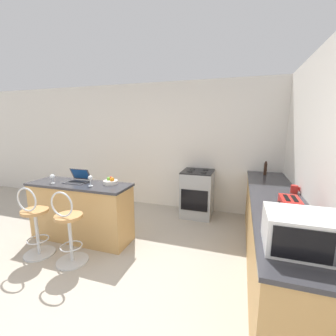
{
  "coord_description": "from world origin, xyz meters",
  "views": [
    {
      "loc": [
        1.7,
        -1.78,
        1.77
      ],
      "look_at": [
        0.47,
        1.98,
        0.99
      ],
      "focal_mm": 24.0,
      "sensor_mm": 36.0,
      "label": 1
    }
  ],
  "objects_px": {
    "toaster": "(290,206)",
    "wine_glass_short": "(90,178)",
    "wine_glass_tall": "(52,177)",
    "microwave": "(302,232)",
    "stove_range": "(197,193)",
    "bar_stool_near": "(35,224)",
    "laptop": "(78,179)",
    "bar_stool_far": "(69,230)",
    "pepper_mill": "(265,168)",
    "fruit_bowl": "(111,181)",
    "mug_red": "(294,189)"
  },
  "relations": [
    {
      "from": "laptop",
      "to": "fruit_bowl",
      "type": "height_order",
      "value": "laptop"
    },
    {
      "from": "bar_stool_far",
      "to": "laptop",
      "type": "xyz_separation_m",
      "value": [
        -0.35,
        0.65,
        0.49
      ]
    },
    {
      "from": "bar_stool_near",
      "to": "toaster",
      "type": "distance_m",
      "value": 3.1
    },
    {
      "from": "microwave",
      "to": "wine_glass_tall",
      "type": "distance_m",
      "value": 3.24
    },
    {
      "from": "laptop",
      "to": "stove_range",
      "type": "relative_size",
      "value": 0.37
    },
    {
      "from": "wine_glass_tall",
      "to": "wine_glass_short",
      "type": "relative_size",
      "value": 0.9
    },
    {
      "from": "wine_glass_short",
      "to": "bar_stool_far",
      "type": "bearing_deg",
      "value": -87.71
    },
    {
      "from": "toaster",
      "to": "wine_glass_tall",
      "type": "distance_m",
      "value": 3.16
    },
    {
      "from": "bar_stool_far",
      "to": "microwave",
      "type": "distance_m",
      "value": 2.56
    },
    {
      "from": "microwave",
      "to": "wine_glass_tall",
      "type": "bearing_deg",
      "value": 163.92
    },
    {
      "from": "microwave",
      "to": "stove_range",
      "type": "height_order",
      "value": "microwave"
    },
    {
      "from": "stove_range",
      "to": "mug_red",
      "type": "relative_size",
      "value": 8.48
    },
    {
      "from": "bar_stool_far",
      "to": "wine_glass_tall",
      "type": "relative_size",
      "value": 7.05
    },
    {
      "from": "laptop",
      "to": "wine_glass_tall",
      "type": "relative_size",
      "value": 2.4
    },
    {
      "from": "laptop",
      "to": "stove_range",
      "type": "bearing_deg",
      "value": 40.72
    },
    {
      "from": "pepper_mill",
      "to": "toaster",
      "type": "bearing_deg",
      "value": -88.17
    },
    {
      "from": "bar_stool_far",
      "to": "wine_glass_short",
      "type": "distance_m",
      "value": 0.75
    },
    {
      "from": "fruit_bowl",
      "to": "mug_red",
      "type": "bearing_deg",
      "value": 7.8
    },
    {
      "from": "laptop",
      "to": "pepper_mill",
      "type": "xyz_separation_m",
      "value": [
        2.79,
        1.42,
        0.06
      ]
    },
    {
      "from": "toaster",
      "to": "bar_stool_near",
      "type": "bearing_deg",
      "value": -175.61
    },
    {
      "from": "mug_red",
      "to": "wine_glass_short",
      "type": "distance_m",
      "value": 2.77
    },
    {
      "from": "fruit_bowl",
      "to": "pepper_mill",
      "type": "bearing_deg",
      "value": 31.46
    },
    {
      "from": "bar_stool_far",
      "to": "toaster",
      "type": "bearing_deg",
      "value": 5.37
    },
    {
      "from": "bar_stool_near",
      "to": "toaster",
      "type": "bearing_deg",
      "value": 4.39
    },
    {
      "from": "bar_stool_near",
      "to": "wine_glass_tall",
      "type": "relative_size",
      "value": 7.05
    },
    {
      "from": "toaster",
      "to": "wine_glass_short",
      "type": "height_order",
      "value": "toaster"
    },
    {
      "from": "toaster",
      "to": "fruit_bowl",
      "type": "height_order",
      "value": "toaster"
    },
    {
      "from": "pepper_mill",
      "to": "wine_glass_short",
      "type": "relative_size",
      "value": 1.57
    },
    {
      "from": "laptop",
      "to": "bar_stool_near",
      "type": "bearing_deg",
      "value": -107.24
    },
    {
      "from": "bar_stool_near",
      "to": "bar_stool_far",
      "type": "height_order",
      "value": "same"
    },
    {
      "from": "stove_range",
      "to": "wine_glass_short",
      "type": "bearing_deg",
      "value": -129.97
    },
    {
      "from": "toaster",
      "to": "mug_red",
      "type": "xyz_separation_m",
      "value": [
        0.2,
        0.81,
        -0.03
      ]
    },
    {
      "from": "microwave",
      "to": "pepper_mill",
      "type": "distance_m",
      "value": 2.51
    },
    {
      "from": "microwave",
      "to": "wine_glass_short",
      "type": "relative_size",
      "value": 3.21
    },
    {
      "from": "wine_glass_short",
      "to": "fruit_bowl",
      "type": "bearing_deg",
      "value": 40.81
    },
    {
      "from": "stove_range",
      "to": "mug_red",
      "type": "distance_m",
      "value": 1.82
    },
    {
      "from": "bar_stool_near",
      "to": "stove_range",
      "type": "xyz_separation_m",
      "value": [
        1.81,
        2.04,
        -0.01
      ]
    },
    {
      "from": "mug_red",
      "to": "wine_glass_short",
      "type": "xyz_separation_m",
      "value": [
        -2.72,
        -0.53,
        0.06
      ]
    },
    {
      "from": "microwave",
      "to": "wine_glass_tall",
      "type": "height_order",
      "value": "microwave"
    },
    {
      "from": "wine_glass_short",
      "to": "pepper_mill",
      "type": "bearing_deg",
      "value": 32.36
    },
    {
      "from": "laptop",
      "to": "stove_range",
      "type": "distance_m",
      "value": 2.18
    },
    {
      "from": "microwave",
      "to": "pepper_mill",
      "type": "relative_size",
      "value": 2.05
    },
    {
      "from": "bar_stool_near",
      "to": "wine_glass_tall",
      "type": "distance_m",
      "value": 0.72
    },
    {
      "from": "mug_red",
      "to": "fruit_bowl",
      "type": "xyz_separation_m",
      "value": [
        -2.5,
        -0.34,
        -0.01
      ]
    },
    {
      "from": "laptop",
      "to": "stove_range",
      "type": "height_order",
      "value": "laptop"
    },
    {
      "from": "bar_stool_near",
      "to": "microwave",
      "type": "bearing_deg",
      "value": -8.18
    },
    {
      "from": "laptop",
      "to": "pepper_mill",
      "type": "distance_m",
      "value": 3.13
    },
    {
      "from": "laptop",
      "to": "fruit_bowl",
      "type": "relative_size",
      "value": 1.58
    },
    {
      "from": "toaster",
      "to": "pepper_mill",
      "type": "height_order",
      "value": "pepper_mill"
    },
    {
      "from": "bar_stool_near",
      "to": "wine_glass_short",
      "type": "bearing_deg",
      "value": 43.9
    }
  ]
}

